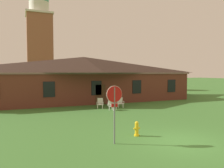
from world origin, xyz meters
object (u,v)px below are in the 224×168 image
at_px(lawn_chair_near_door, 112,105).
at_px(fire_hydrant, 137,129).
at_px(stop_sign, 114,103).
at_px(lawn_chair_by_porch, 100,103).
at_px(lawn_chair_left_end, 120,102).

xyz_separation_m(lawn_chair_near_door, fire_hydrant, (-1.75, -7.82, -0.12)).
distance_m(stop_sign, lawn_chair_by_porch, 10.35).
xyz_separation_m(lawn_chair_by_porch, lawn_chair_near_door, (0.62, -1.35, 0.00)).
height_order(stop_sign, fire_hydrant, stop_sign).
xyz_separation_m(lawn_chair_near_door, lawn_chair_left_end, (1.35, 1.09, 0.00)).
distance_m(lawn_chair_by_porch, fire_hydrant, 9.24).
xyz_separation_m(stop_sign, fire_hydrant, (1.59, 0.72, -1.59)).
height_order(lawn_chair_left_end, fire_hydrant, lawn_chair_left_end).
bearing_deg(fire_hydrant, lawn_chair_by_porch, 82.98).
relative_size(lawn_chair_left_end, fire_hydrant, 1.21).
distance_m(lawn_chair_by_porch, lawn_chair_near_door, 1.49).
bearing_deg(fire_hydrant, stop_sign, -155.74).
bearing_deg(lawn_chair_left_end, fire_hydrant, -109.20).
bearing_deg(fire_hydrant, lawn_chair_near_door, 77.39).
bearing_deg(lawn_chair_left_end, lawn_chair_by_porch, 172.42).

